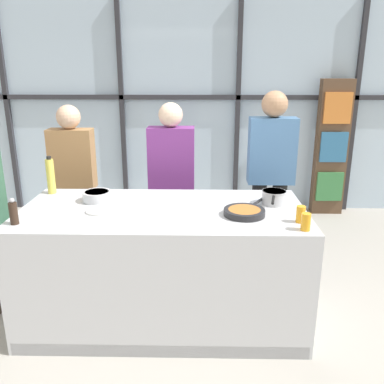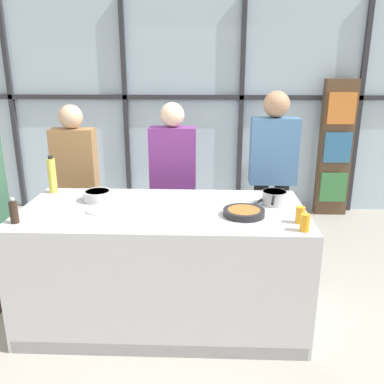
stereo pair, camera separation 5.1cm
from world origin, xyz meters
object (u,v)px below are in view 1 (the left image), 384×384
Objects in this scene: white_plate at (101,210)px; spectator_far_left at (74,177)px; spectator_center_left at (172,177)px; pepper_grinder at (13,213)px; mixing_bowl at (97,196)px; oil_bottle at (51,176)px; frying_pan at (245,212)px; juice_glass_near at (306,222)px; juice_glass_far at (301,214)px; saucepan at (274,197)px; spectator_center_right at (271,170)px.

spectator_far_left is at bearing 116.75° from white_plate.
spectator_center_left is 1.59m from pepper_grinder.
pepper_grinder reaches higher than mixing_bowl.
oil_bottle reaches higher than mixing_bowl.
spectator_far_left is at bearing 118.71° from mixing_bowl.
juice_glass_near reaches higher than frying_pan.
spectator_far_left is at bearing 145.08° from juice_glass_near.
spectator_center_left is at bearing 119.31° from frying_pan.
oil_bottle is 2.73× the size of juice_glass_far.
juice_glass_far is at bearing -15.95° from mixing_bowl.
spectator_far_left is 13.93× the size of juice_glass_near.
frying_pan is at bearing 119.31° from spectator_center_left.
frying_pan is (0.59, -1.06, 0.03)m from spectator_center_left.
spectator_far_left is 8.71× the size of pepper_grinder.
juice_glass_near is (0.12, -0.51, 0.00)m from saucepan.
pepper_grinder reaches higher than juice_glass_far.
juice_glass_near is (0.95, -1.33, 0.06)m from spectator_center_left.
frying_pan is at bearing -14.55° from mixing_bowl.
spectator_center_left reaches higher than pepper_grinder.
oil_bottle is at bearing 89.17° from pepper_grinder.
spectator_far_left is at bearing 145.59° from frying_pan.
mixing_bowl is (0.42, -0.76, 0.06)m from spectator_far_left.
oil_bottle is 0.69m from pepper_grinder.
spectator_far_left reaches higher than white_plate.
white_plate is (-1.04, 0.05, -0.02)m from frying_pan.
spectator_center_left is 14.13× the size of juice_glass_near.
spectator_center_left is 4.76× the size of saucepan.
spectator_far_left is 3.34× the size of frying_pan.
spectator_far_left is at bearing 89.30° from pepper_grinder.
saucepan is at bearing -7.78° from oil_bottle.
white_plate is at bearing -171.72° from saucepan.
juice_glass_near reaches higher than saucepan.
spectator_center_left reaches higher than juice_glass_far.
spectator_center_right is 1.66m from mixing_bowl.
saucepan is at bearing 13.89° from pepper_grinder.
saucepan is at bearing 82.29° from spectator_center_right.
spectator_center_left reaches higher than mixing_bowl.
spectator_center_left reaches higher than spectator_far_left.
frying_pan is at bearing -2.99° from white_plate.
spectator_center_right is (0.95, 0.00, 0.07)m from spectator_center_left.
juice_glass_far is (0.36, -0.13, 0.03)m from frying_pan.
juice_glass_far reaches higher than mixing_bowl.
juice_glass_near is at bearing -13.16° from white_plate.
spectator_far_left is 2.32m from juice_glass_near.
spectator_center_left reaches higher than juice_glass_near.
spectator_center_right reaches higher than juice_glass_far.
spectator_far_left is 5.10× the size of oil_bottle.
oil_bottle is at bearing 30.86° from spectator_center_left.
juice_glass_near is (1.48, -0.56, 0.02)m from mixing_bowl.
spectator_far_left is 1.12m from white_plate.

